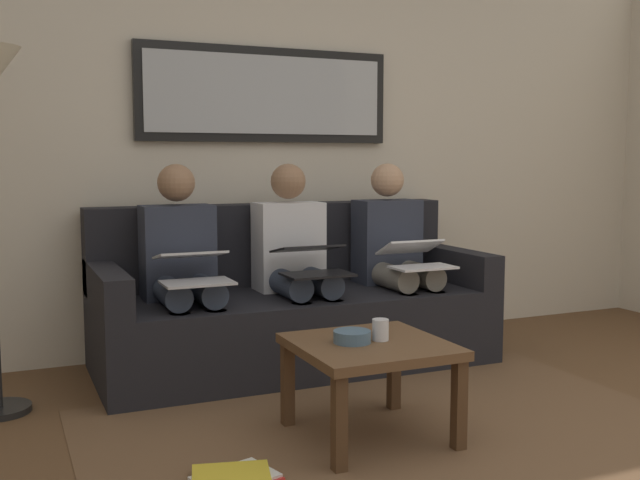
% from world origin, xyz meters
% --- Properties ---
extents(wall_rear, '(6.00, 0.12, 2.60)m').
position_xyz_m(wall_rear, '(0.00, -2.60, 1.30)').
color(wall_rear, beige).
rests_on(wall_rear, ground_plane).
extents(area_rug, '(2.60, 1.80, 0.01)m').
position_xyz_m(area_rug, '(0.00, -0.85, 0.00)').
color(area_rug, brown).
rests_on(area_rug, ground_plane).
extents(couch, '(2.20, 0.90, 0.90)m').
position_xyz_m(couch, '(0.00, -2.12, 0.31)').
color(couch, black).
rests_on(couch, ground_plane).
extents(framed_mirror, '(1.58, 0.05, 0.56)m').
position_xyz_m(framed_mirror, '(0.00, -2.51, 1.55)').
color(framed_mirror, black).
extents(coffee_table, '(0.61, 0.61, 0.41)m').
position_xyz_m(coffee_table, '(0.12, -0.90, 0.35)').
color(coffee_table, brown).
rests_on(coffee_table, ground_plane).
extents(cup, '(0.07, 0.07, 0.09)m').
position_xyz_m(cup, '(0.07, -0.91, 0.45)').
color(cup, silver).
rests_on(cup, coffee_table).
extents(bowl, '(0.16, 0.16, 0.05)m').
position_xyz_m(bowl, '(0.20, -0.92, 0.43)').
color(bowl, slate).
rests_on(bowl, coffee_table).
extents(person_left, '(0.38, 0.58, 1.14)m').
position_xyz_m(person_left, '(-0.64, -2.05, 0.61)').
color(person_left, '#2D3342').
rests_on(person_left, couch).
extents(laptop_white, '(0.35, 0.34, 0.15)m').
position_xyz_m(laptop_white, '(-0.64, -1.81, 0.62)').
color(laptop_white, white).
extents(person_middle, '(0.38, 0.58, 1.14)m').
position_xyz_m(person_middle, '(0.00, -2.05, 0.61)').
color(person_middle, silver).
rests_on(person_middle, couch).
extents(laptop_black, '(0.35, 0.37, 0.15)m').
position_xyz_m(laptop_black, '(0.00, -1.81, 0.63)').
color(laptop_black, black).
extents(person_right, '(0.38, 0.58, 1.14)m').
position_xyz_m(person_right, '(0.64, -2.05, 0.61)').
color(person_right, '#2D3342').
rests_on(person_right, couch).
extents(laptop_silver, '(0.34, 0.37, 0.15)m').
position_xyz_m(laptop_silver, '(0.64, -1.81, 0.63)').
color(laptop_silver, silver).
extents(magazine_stack, '(0.34, 0.28, 0.03)m').
position_xyz_m(magazine_stack, '(0.77, -0.70, 0.02)').
color(magazine_stack, red).
rests_on(magazine_stack, ground_plane).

